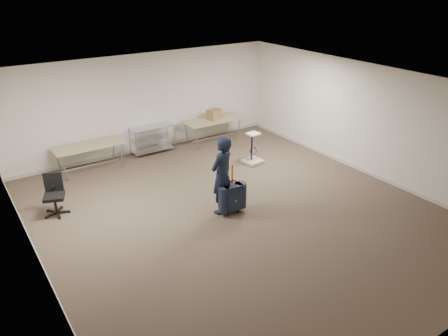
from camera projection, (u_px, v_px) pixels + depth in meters
ground at (236, 213)px, 9.52m from camera, size 9.00×9.00×0.00m
room_shell at (204, 187)px, 10.54m from camera, size 8.00×9.00×9.00m
folding_table_left at (89, 147)px, 11.27m from camera, size 1.80×0.75×0.73m
folding_table_right at (213, 121)px, 13.20m from camera, size 1.80×0.75×0.73m
wire_shelf at (152, 138)px, 12.52m from camera, size 1.22×0.47×0.80m
person at (222, 176)px, 9.23m from camera, size 0.73×0.60×1.73m
suitcase at (233, 197)px, 9.34m from camera, size 0.44×0.28×1.15m
office_chair at (55, 202)px, 9.39m from camera, size 0.55×0.55×0.90m
equipment_cart at (253, 155)px, 11.90m from camera, size 0.53×0.53×0.87m
cardboard_box at (214, 114)px, 13.16m from camera, size 0.46×0.39×0.30m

